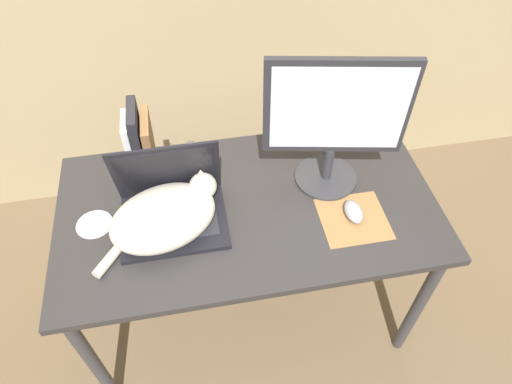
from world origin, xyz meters
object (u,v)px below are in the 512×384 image
Objects in this scene: laptop at (172,207)px; cd_disc at (94,224)px; webcam at (191,148)px; book_row at (139,141)px; external_monitor at (335,121)px; computer_mouse at (354,212)px; cat at (165,216)px.

cd_disc is (-0.26, 0.01, -0.05)m from laptop.
webcam is (0.09, 0.28, -0.00)m from laptop.
book_row reaches higher than cd_disc.
external_monitor is at bearing 4.48° from cd_disc.
laptop is 0.70× the size of external_monitor.
cd_disc is at bearing -175.52° from external_monitor.
laptop is 0.27m from cd_disc.
book_row is 0.19m from webcam.
external_monitor reaches higher than book_row.
laptop is 0.30m from book_row.
laptop is 0.60m from computer_mouse.
cat is 0.34m from webcam.
laptop is 3.48× the size of computer_mouse.
external_monitor reaches higher than webcam.
cat is at bearing 174.90° from computer_mouse.
computer_mouse is (0.61, -0.05, -0.05)m from cat.
external_monitor is at bearing 12.55° from cat.
cd_disc is at bearing 176.88° from laptop.
cat is 0.33m from book_row.
laptop reaches higher than computer_mouse.
cd_disc is at bearing -143.29° from webcam.
book_row is (-0.68, 0.38, 0.09)m from computer_mouse.
cd_disc is (-0.17, -0.26, -0.11)m from book_row.
external_monitor is 1.95× the size of book_row.
external_monitor is at bearing 8.07° from laptop.
book_row is (-0.07, 0.32, 0.04)m from cat.
webcam is at bearing 156.99° from external_monitor.
laptop is at bearing 66.47° from cat.
computer_mouse is at bearing -9.96° from laptop.
laptop is 4.54× the size of webcam.
laptop is 0.60m from external_monitor.
computer_mouse is 0.79m from book_row.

